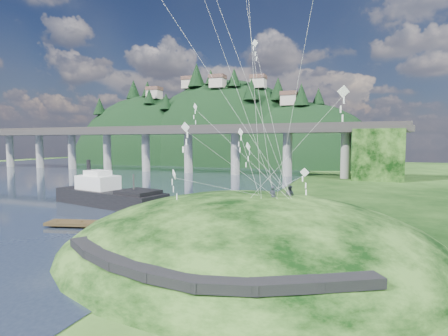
% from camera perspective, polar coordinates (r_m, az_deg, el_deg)
% --- Properties ---
extents(ground, '(320.00, 320.00, 0.00)m').
position_cam_1_polar(ground, '(34.19, -10.10, -12.32)').
color(ground, black).
rests_on(ground, ground).
extents(grass_hill, '(36.00, 32.00, 13.00)m').
position_cam_1_polar(grass_hill, '(33.34, 4.17, -15.41)').
color(grass_hill, black).
rests_on(grass_hill, ground).
extents(footpath, '(22.29, 5.84, 0.83)m').
position_cam_1_polar(footpath, '(22.00, -6.26, -16.07)').
color(footpath, black).
rests_on(footpath, ground).
extents(bridge, '(160.00, 11.00, 15.00)m').
position_cam_1_polar(bridge, '(107.31, -3.18, 4.25)').
color(bridge, '#2D2B2B').
rests_on(bridge, ground).
extents(far_ridge, '(153.00, 70.00, 94.50)m').
position_cam_1_polar(far_ridge, '(162.89, -1.27, -1.78)').
color(far_ridge, black).
rests_on(far_ridge, ground).
extents(work_barge, '(20.44, 9.58, 6.91)m').
position_cam_1_polar(work_barge, '(56.50, -18.42, -4.08)').
color(work_barge, black).
rests_on(work_barge, ground).
extents(wooden_dock, '(14.12, 5.57, 1.00)m').
position_cam_1_polar(wooden_dock, '(42.22, -18.59, -8.65)').
color(wooden_dock, '#322514').
rests_on(wooden_dock, ground).
extents(kite_flyers, '(2.06, 2.78, 1.98)m').
position_cam_1_polar(kite_flyers, '(31.86, 9.81, -2.84)').
color(kite_flyers, '#272B35').
rests_on(kite_flyers, ground).
extents(kite_swarm, '(17.90, 17.43, 21.68)m').
position_cam_1_polar(kite_swarm, '(31.80, 1.31, 19.37)').
color(kite_swarm, white).
rests_on(kite_swarm, ground).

